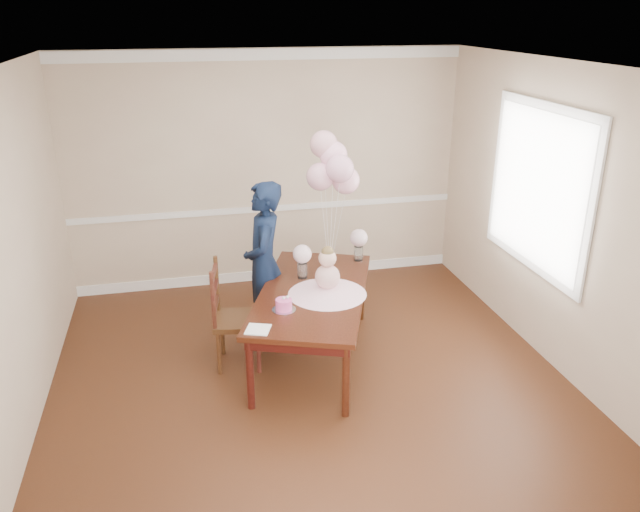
# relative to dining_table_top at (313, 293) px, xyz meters

# --- Properties ---
(floor) EXTENTS (4.50, 5.00, 0.00)m
(floor) POSITION_rel_dining_table_top_xyz_m (-0.11, -0.56, -0.68)
(floor) COLOR #32180C
(floor) RESTS_ON ground
(ceiling) EXTENTS (4.50, 5.00, 0.02)m
(ceiling) POSITION_rel_dining_table_top_xyz_m (-0.11, -0.56, 2.02)
(ceiling) COLOR white
(ceiling) RESTS_ON wall_back
(wall_back) EXTENTS (4.50, 0.02, 2.70)m
(wall_back) POSITION_rel_dining_table_top_xyz_m (-0.11, 1.94, 0.67)
(wall_back) COLOR tan
(wall_back) RESTS_ON floor
(wall_front) EXTENTS (4.50, 0.02, 2.70)m
(wall_front) POSITION_rel_dining_table_top_xyz_m (-0.11, -3.06, 0.67)
(wall_front) COLOR tan
(wall_front) RESTS_ON floor
(wall_left) EXTENTS (0.02, 5.00, 2.70)m
(wall_left) POSITION_rel_dining_table_top_xyz_m (-2.36, -0.56, 0.67)
(wall_left) COLOR tan
(wall_left) RESTS_ON floor
(wall_right) EXTENTS (0.02, 5.00, 2.70)m
(wall_right) POSITION_rel_dining_table_top_xyz_m (2.14, -0.56, 0.67)
(wall_right) COLOR tan
(wall_right) RESTS_ON floor
(chair_rail_trim) EXTENTS (4.50, 0.02, 0.07)m
(chair_rail_trim) POSITION_rel_dining_table_top_xyz_m (-0.11, 1.93, 0.22)
(chair_rail_trim) COLOR white
(chair_rail_trim) RESTS_ON wall_back
(crown_molding) EXTENTS (4.50, 0.02, 0.12)m
(crown_molding) POSITION_rel_dining_table_top_xyz_m (-0.11, 1.93, 1.95)
(crown_molding) COLOR white
(crown_molding) RESTS_ON wall_back
(baseboard_trim) EXTENTS (4.50, 0.02, 0.12)m
(baseboard_trim) POSITION_rel_dining_table_top_xyz_m (-0.11, 1.93, -0.62)
(baseboard_trim) COLOR white
(baseboard_trim) RESTS_ON floor
(window_frame) EXTENTS (0.02, 1.66, 1.56)m
(window_frame) POSITION_rel_dining_table_top_xyz_m (2.12, -0.06, 0.87)
(window_frame) COLOR white
(window_frame) RESTS_ON wall_right
(window_blinds) EXTENTS (0.01, 1.50, 1.40)m
(window_blinds) POSITION_rel_dining_table_top_xyz_m (2.10, -0.06, 0.87)
(window_blinds) COLOR white
(window_blinds) RESTS_ON wall_right
(dining_table_top) EXTENTS (1.53, 2.08, 0.05)m
(dining_table_top) POSITION_rel_dining_table_top_xyz_m (0.00, 0.00, 0.00)
(dining_table_top) COLOR black
(dining_table_top) RESTS_ON table_leg_fl
(table_apron) EXTENTS (1.41, 1.96, 0.09)m
(table_apron) POSITION_rel_dining_table_top_xyz_m (0.00, 0.00, -0.07)
(table_apron) COLOR black
(table_apron) RESTS_ON table_leg_fl
(table_leg_fl) EXTENTS (0.08, 0.08, 0.65)m
(table_leg_fl) POSITION_rel_dining_table_top_xyz_m (-0.67, -0.67, -0.35)
(table_leg_fl) COLOR black
(table_leg_fl) RESTS_ON floor
(table_leg_fr) EXTENTS (0.08, 0.08, 0.65)m
(table_leg_fr) POSITION_rel_dining_table_top_xyz_m (0.06, -0.94, -0.35)
(table_leg_fr) COLOR black
(table_leg_fr) RESTS_ON floor
(table_leg_bl) EXTENTS (0.08, 0.08, 0.65)m
(table_leg_bl) POSITION_rel_dining_table_top_xyz_m (-0.06, 0.94, -0.35)
(table_leg_bl) COLOR black
(table_leg_bl) RESTS_ON floor
(table_leg_br) EXTENTS (0.08, 0.08, 0.65)m
(table_leg_br) POSITION_rel_dining_table_top_xyz_m (0.67, 0.67, -0.35)
(table_leg_br) COLOR black
(table_leg_br) RESTS_ON floor
(baby_skirt) EXTENTS (0.91, 0.91, 0.09)m
(baby_skirt) POSITION_rel_dining_table_top_xyz_m (0.11, -0.09, 0.07)
(baby_skirt) COLOR #FFBBD2
(baby_skirt) RESTS_ON dining_table_top
(baby_torso) EXTENTS (0.22, 0.22, 0.22)m
(baby_torso) POSITION_rel_dining_table_top_xyz_m (0.11, -0.09, 0.19)
(baby_torso) COLOR pink
(baby_torso) RESTS_ON baby_skirt
(baby_head) EXTENTS (0.16, 0.16, 0.16)m
(baby_head) POSITION_rel_dining_table_top_xyz_m (0.11, -0.09, 0.37)
(baby_head) COLOR beige
(baby_head) RESTS_ON baby_torso
(baby_hair) EXTENTS (0.11, 0.11, 0.11)m
(baby_hair) POSITION_rel_dining_table_top_xyz_m (0.11, -0.09, 0.42)
(baby_hair) COLOR brown
(baby_hair) RESTS_ON baby_head
(cake_platter) EXTENTS (0.26, 0.26, 0.01)m
(cake_platter) POSITION_rel_dining_table_top_xyz_m (-0.32, -0.33, 0.03)
(cake_platter) COLOR #B8B8BC
(cake_platter) RESTS_ON dining_table_top
(birthday_cake) EXTENTS (0.18, 0.18, 0.09)m
(birthday_cake) POSITION_rel_dining_table_top_xyz_m (-0.32, -0.33, 0.08)
(birthday_cake) COLOR #EA499D
(birthday_cake) RESTS_ON cake_platter
(cake_flower_a) EXTENTS (0.03, 0.03, 0.03)m
(cake_flower_a) POSITION_rel_dining_table_top_xyz_m (-0.32, -0.33, 0.14)
(cake_flower_a) COLOR white
(cake_flower_a) RESTS_ON birthday_cake
(cake_flower_b) EXTENTS (0.03, 0.03, 0.03)m
(cake_flower_b) POSITION_rel_dining_table_top_xyz_m (-0.29, -0.32, 0.14)
(cake_flower_b) COLOR silver
(cake_flower_b) RESTS_ON birthday_cake
(rose_vase_near) EXTENTS (0.12, 0.12, 0.15)m
(rose_vase_near) POSITION_rel_dining_table_top_xyz_m (-0.03, 0.31, 0.10)
(rose_vase_near) COLOR white
(rose_vase_near) RESTS_ON dining_table_top
(roses_near) EXTENTS (0.18, 0.18, 0.18)m
(roses_near) POSITION_rel_dining_table_top_xyz_m (-0.03, 0.31, 0.27)
(roses_near) COLOR silver
(roses_near) RESTS_ON rose_vase_near
(rose_vase_far) EXTENTS (0.12, 0.12, 0.15)m
(rose_vase_far) POSITION_rel_dining_table_top_xyz_m (0.61, 0.62, 0.10)
(rose_vase_far) COLOR silver
(rose_vase_far) RESTS_ON dining_table_top
(roses_far) EXTENTS (0.18, 0.18, 0.18)m
(roses_far) POSITION_rel_dining_table_top_xyz_m (0.61, 0.62, 0.27)
(roses_far) COLOR beige
(roses_far) RESTS_ON rose_vase_far
(napkin) EXTENTS (0.24, 0.24, 0.01)m
(napkin) POSITION_rel_dining_table_top_xyz_m (-0.59, -0.63, 0.03)
(napkin) COLOR white
(napkin) RESTS_ON dining_table_top
(balloon_weight) EXTENTS (0.05, 0.05, 0.02)m
(balloon_weight) POSITION_rel_dining_table_top_xyz_m (0.27, 0.45, 0.03)
(balloon_weight) COLOR #BCBCC1
(balloon_weight) RESTS_ON dining_table_top
(balloon_a) EXTENTS (0.26, 0.26, 0.26)m
(balloon_a) POSITION_rel_dining_table_top_xyz_m (0.18, 0.48, 0.96)
(balloon_a) COLOR #DF9EB2
(balloon_a) RESTS_ON balloon_ribbon_a
(balloon_b) EXTENTS (0.26, 0.26, 0.26)m
(balloon_b) POSITION_rel_dining_table_top_xyz_m (0.34, 0.37, 1.05)
(balloon_b) COLOR #E8A4C2
(balloon_b) RESTS_ON balloon_ribbon_b
(balloon_c) EXTENTS (0.26, 0.26, 0.26)m
(balloon_c) POSITION_rel_dining_table_top_xyz_m (0.32, 0.53, 1.14)
(balloon_c) COLOR #FFB4D2
(balloon_c) RESTS_ON balloon_ribbon_c
(balloon_d) EXTENTS (0.26, 0.26, 0.26)m
(balloon_d) POSITION_rel_dining_table_top_xyz_m (0.24, 0.58, 1.24)
(balloon_d) COLOR #DC9CA7
(balloon_d) RESTS_ON balloon_ribbon_d
(balloon_e) EXTENTS (0.26, 0.26, 0.26)m
(balloon_e) POSITION_rel_dining_table_top_xyz_m (0.43, 0.47, 0.91)
(balloon_e) COLOR #FFB4CC
(balloon_e) RESTS_ON balloon_ribbon_e
(balloon_ribbon_a) EXTENTS (0.08, 0.03, 0.78)m
(balloon_ribbon_a) POSITION_rel_dining_table_top_xyz_m (0.22, 0.46, 0.42)
(balloon_ribbon_a) COLOR white
(balloon_ribbon_a) RESTS_ON balloon_weight
(balloon_ribbon_b) EXTENTS (0.07, 0.08, 0.87)m
(balloon_ribbon_b) POSITION_rel_dining_table_top_xyz_m (0.30, 0.41, 0.47)
(balloon_ribbon_b) COLOR white
(balloon_ribbon_b) RESTS_ON balloon_weight
(balloon_ribbon_c) EXTENTS (0.05, 0.08, 0.97)m
(balloon_ribbon_c) POSITION_rel_dining_table_top_xyz_m (0.29, 0.49, 0.52)
(balloon_ribbon_c) COLOR white
(balloon_ribbon_c) RESTS_ON balloon_weight
(balloon_ribbon_d) EXTENTS (0.04, 0.12, 1.06)m
(balloon_ribbon_d) POSITION_rel_dining_table_top_xyz_m (0.25, 0.51, 0.56)
(balloon_ribbon_d) COLOR white
(balloon_ribbon_d) RESTS_ON balloon_weight
(balloon_ribbon_e) EXTENTS (0.15, 0.02, 0.72)m
(balloon_ribbon_e) POSITION_rel_dining_table_top_xyz_m (0.35, 0.46, 0.40)
(balloon_ribbon_e) COLOR silver
(balloon_ribbon_e) RESTS_ON balloon_weight
(dining_chair_seat) EXTENTS (0.50, 0.50, 0.05)m
(dining_chair_seat) POSITION_rel_dining_table_top_xyz_m (-0.68, 0.06, -0.23)
(dining_chair_seat) COLOR #3B2010
(dining_chair_seat) RESTS_ON chair_leg_fl
(chair_leg_fl) EXTENTS (0.05, 0.05, 0.42)m
(chair_leg_fl) POSITION_rel_dining_table_top_xyz_m (-0.88, -0.08, -0.46)
(chair_leg_fl) COLOR #3C2010
(chair_leg_fl) RESTS_ON floor
(chair_leg_fr) EXTENTS (0.05, 0.05, 0.42)m
(chair_leg_fr) POSITION_rel_dining_table_top_xyz_m (-0.53, -0.14, -0.46)
(chair_leg_fr) COLOR #39140F
(chair_leg_fr) RESTS_ON floor
(chair_leg_bl) EXTENTS (0.05, 0.05, 0.42)m
(chair_leg_bl) POSITION_rel_dining_table_top_xyz_m (-0.82, 0.27, -0.46)
(chair_leg_bl) COLOR #371E0F
(chair_leg_bl) RESTS_ON floor
(chair_leg_br) EXTENTS (0.05, 0.05, 0.42)m
(chair_leg_br) POSITION_rel_dining_table_top_xyz_m (-0.47, 0.21, -0.46)
(chair_leg_br) COLOR #381D0F
(chair_leg_br) RESTS_ON floor
(chair_back_post_l) EXTENTS (0.05, 0.05, 0.55)m
(chair_back_post_l) POSITION_rel_dining_table_top_xyz_m (-0.90, -0.08, 0.05)
(chair_back_post_l) COLOR #39170F
(chair_back_post_l) RESTS_ON dining_chair_seat
(chair_back_post_r) EXTENTS (0.05, 0.05, 0.55)m
(chair_back_post_r) POSITION_rel_dining_table_top_xyz_m (-0.84, 0.27, 0.05)
(chair_back_post_r) COLOR #3A2110
(chair_back_post_r) RESTS_ON dining_chair_seat
(chair_slat_low) EXTENTS (0.10, 0.39, 0.05)m
(chair_slat_low) POSITION_rel_dining_table_top_xyz_m (-0.87, 0.10, -0.06)
(chair_slat_low) COLOR #37170F
(chair_slat_low) RESTS_ON dining_chair_seat
(chair_slat_mid) EXTENTS (0.10, 0.39, 0.05)m
(chair_slat_mid) POSITION_rel_dining_table_top_xyz_m (-0.87, 0.10, 0.09)
(chair_slat_mid) COLOR black
(chair_slat_mid) RESTS_ON dining_chair_seat
(chair_slat_top) EXTENTS (0.10, 0.39, 0.05)m
(chair_slat_top) POSITION_rel_dining_table_top_xyz_m (-0.87, 0.10, 0.25)
(chair_slat_top) COLOR black
(chair_slat_top) RESTS_ON dining_chair_seat
(woman) EXTENTS (0.49, 0.65, 1.62)m
(woman) POSITION_rel_dining_table_top_xyz_m (-0.37, 0.47, 0.13)
(woman) COLOR black
(woman) RESTS_ON floor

